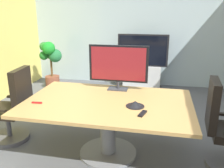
{
  "coord_description": "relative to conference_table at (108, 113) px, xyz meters",
  "views": [
    {
      "loc": [
        0.69,
        -2.77,
        1.85
      ],
      "look_at": [
        0.06,
        0.24,
        0.9
      ],
      "focal_mm": 38.58,
      "sensor_mm": 36.0,
      "label": 1
    }
  ],
  "objects": [
    {
      "name": "wall_display_unit",
      "position": [
        0.17,
        3.0,
        -0.14
      ],
      "size": [
        1.2,
        0.36,
        1.31
      ],
      "color": "#B7BABC",
      "rests_on": "ground"
    },
    {
      "name": "remote_control",
      "position": [
        0.46,
        -0.31,
        0.18
      ],
      "size": [
        0.09,
        0.18,
        0.02
      ],
      "primitive_type": "cube",
      "rotation": [
        0.0,
        0.0,
        -0.26
      ],
      "color": "black",
      "rests_on": "conference_table"
    },
    {
      "name": "potted_plant",
      "position": [
        -1.97,
        2.49,
        0.12
      ],
      "size": [
        0.55,
        0.54,
        1.16
      ],
      "color": "brown",
      "rests_on": "ground"
    },
    {
      "name": "wall_back_glass_partition",
      "position": [
        -0.06,
        3.35,
        0.9
      ],
      "size": [
        5.37,
        0.1,
        2.97
      ],
      "primitive_type": "cube",
      "color": "#9EB2B7",
      "rests_on": "ground"
    },
    {
      "name": "conference_table",
      "position": [
        0.0,
        0.0,
        0.0
      ],
      "size": [
        2.09,
        1.34,
        0.75
      ],
      "color": "#B2894C",
      "rests_on": "ground"
    },
    {
      "name": "conference_phone",
      "position": [
        0.36,
        -0.11,
        0.2
      ],
      "size": [
        0.22,
        0.22,
        0.07
      ],
      "color": "black",
      "rests_on": "conference_table"
    },
    {
      "name": "office_chair_left",
      "position": [
        -1.42,
        0.07,
        -0.13
      ],
      "size": [
        0.61,
        0.59,
        1.09
      ],
      "rotation": [
        0.0,
        0.0,
        -1.5
      ],
      "color": "#4C4C51",
      "rests_on": "ground"
    },
    {
      "name": "ground_plane",
      "position": [
        -0.06,
        0.01,
        -0.59
      ],
      "size": [
        7.68,
        7.68,
        0.0
      ],
      "primitive_type": "plane",
      "color": "#515459"
    },
    {
      "name": "whiteboard_marker",
      "position": [
        -0.84,
        -0.26,
        0.18
      ],
      "size": [
        0.13,
        0.03,
        0.02
      ],
      "primitive_type": "cube",
      "rotation": [
        0.0,
        0.0,
        0.1
      ],
      "color": "red",
      "rests_on": "conference_table"
    },
    {
      "name": "tv_monitor",
      "position": [
        0.04,
        0.5,
        0.53
      ],
      "size": [
        0.84,
        0.18,
        0.64
      ],
      "color": "#333338",
      "rests_on": "conference_table"
    }
  ]
}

